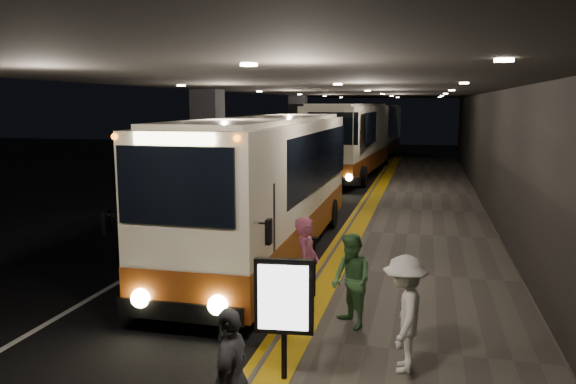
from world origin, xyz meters
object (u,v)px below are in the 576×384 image
at_px(passenger_waiting_green, 351,281).
at_px(coach_main, 269,192).
at_px(passenger_waiting_white, 404,314).
at_px(passenger_waiting_grey, 231,377).
at_px(coach_second, 351,143).
at_px(coach_third, 374,134).
at_px(passenger_boarding, 307,267).
at_px(stanchion_post, 314,268).
at_px(info_sign, 284,299).

bearing_deg(passenger_waiting_green, coach_main, 173.02).
height_order(coach_main, passenger_waiting_white, coach_main).
bearing_deg(passenger_waiting_grey, passenger_waiting_green, 163.26).
relative_size(coach_main, passenger_waiting_green, 6.96).
bearing_deg(coach_second, coach_third, 91.32).
relative_size(passenger_boarding, stanchion_post, 1.52).
bearing_deg(coach_main, stanchion_post, -61.26).
bearing_deg(info_sign, stanchion_post, 87.56).
xyz_separation_m(coach_second, passenger_waiting_white, (3.82, -22.88, -0.86)).
xyz_separation_m(coach_main, info_sign, (2.12, -6.75, -0.37)).
height_order(coach_third, passenger_waiting_white, coach_third).
relative_size(passenger_boarding, info_sign, 1.05).
relative_size(coach_second, stanchion_post, 10.40).
xyz_separation_m(coach_second, info_sign, (2.22, -23.57, -0.54)).
xyz_separation_m(passenger_boarding, stanchion_post, (-0.05, 0.99, -0.31)).
bearing_deg(passenger_waiting_green, stanchion_post, 176.34).
xyz_separation_m(passenger_waiting_green, stanchion_post, (-0.91, 1.33, -0.22)).
height_order(coach_main, coach_third, coach_third).
distance_m(coach_main, coach_third, 27.29).
bearing_deg(coach_second, info_sign, -81.39).
bearing_deg(coach_third, stanchion_post, -83.84).
relative_size(passenger_waiting_green, passenger_waiting_grey, 1.01).
relative_size(coach_third, passenger_boarding, 6.67).
bearing_deg(passenger_boarding, passenger_waiting_green, -114.29).
height_order(coach_second, passenger_waiting_white, coach_second).
height_order(passenger_waiting_white, info_sign, info_sign).
bearing_deg(coach_main, passenger_boarding, -66.68).
distance_m(coach_second, passenger_waiting_white, 23.21).
distance_m(coach_main, info_sign, 7.08).
relative_size(coach_main, coach_third, 0.94).
height_order(coach_third, passenger_boarding, coach_third).
distance_m(passenger_waiting_grey, stanchion_post, 5.07).
height_order(coach_second, info_sign, coach_second).
distance_m(coach_third, info_sign, 34.09).
bearing_deg(coach_main, passenger_waiting_green, -59.85).
height_order(coach_third, info_sign, coach_third).
relative_size(passenger_waiting_green, passenger_waiting_white, 0.96).
bearing_deg(passenger_boarding, coach_second, 3.15).
bearing_deg(coach_main, coach_second, 89.55).
xyz_separation_m(coach_second, passenger_waiting_grey, (2.02, -25.19, -0.90)).
height_order(passenger_boarding, info_sign, passenger_boarding).
height_order(passenger_waiting_green, passenger_waiting_grey, passenger_waiting_green).
bearing_deg(passenger_waiting_green, passenger_waiting_white, -4.28).
height_order(passenger_waiting_green, info_sign, info_sign).
height_order(coach_main, coach_second, coach_second).
height_order(coach_main, passenger_waiting_grey, coach_main).
relative_size(coach_main, coach_second, 0.92).
bearing_deg(coach_third, passenger_waiting_green, -82.34).
relative_size(coach_third, passenger_waiting_green, 7.44).
xyz_separation_m(coach_main, coach_third, (0.25, 27.29, 0.12)).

